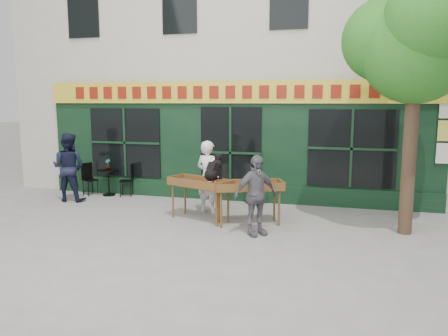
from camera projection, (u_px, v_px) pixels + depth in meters
The scene contains 14 objects.
ground at pixel (206, 222), 10.03m from camera, with size 80.00×80.00×0.00m, color slate.
building at pixel (257, 36), 14.97m from camera, with size 14.00×7.26×10.00m.
street_tree at pixel (419, 32), 8.63m from camera, with size 3.05×2.90×5.60m.
book_cart_center at pixel (200, 185), 10.13m from camera, with size 1.62×1.11×0.99m.
dog at pixel (214, 166), 9.93m from camera, with size 0.34×0.60×0.60m, color black, non-canonical shape.
woman at pixel (208, 177), 10.74m from camera, with size 0.66×0.43×1.81m, color silver.
book_cart_right at pixel (249, 188), 9.77m from camera, with size 1.62×1.14×0.99m.
man_right at pixel (255, 195), 8.97m from camera, with size 0.99×0.41×1.68m, color #56555A.
bistro_table at pixel (108, 177), 12.81m from camera, with size 0.60×0.60×0.76m.
bistro_chair_left at pixel (88, 176), 12.91m from camera, with size 0.49×0.49×0.95m.
bistro_chair_right at pixel (129, 177), 12.72m from camera, with size 0.45×0.45×0.95m.
potted_plant at pixel (108, 164), 12.75m from camera, with size 0.17×0.12×0.33m, color gray.
man_left at pixel (69, 167), 12.07m from camera, with size 0.92×0.72×1.89m, color black.
chalkboard at pixel (256, 189), 11.87m from camera, with size 0.59×0.31×0.79m.
Camera 1 is at (2.93, -9.28, 2.76)m, focal length 35.00 mm.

